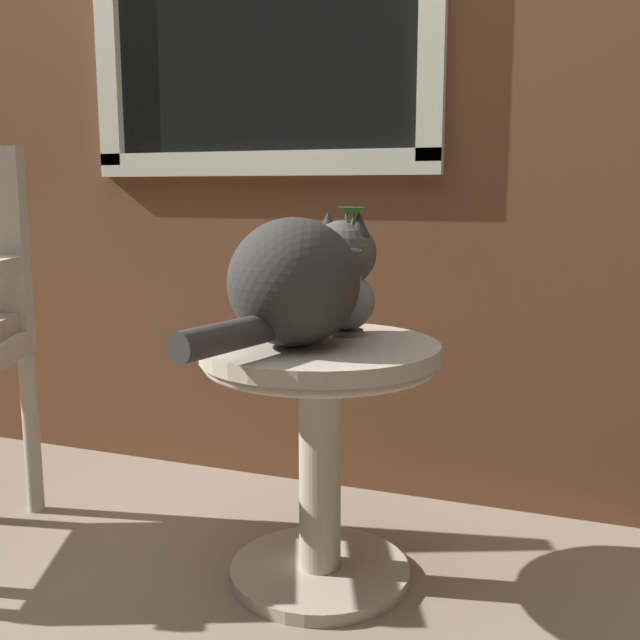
# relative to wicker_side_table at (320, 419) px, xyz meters

# --- Properties ---
(ground_plane) EXTENTS (6.00, 6.00, 0.00)m
(ground_plane) POSITION_rel_wicker_side_table_xyz_m (-0.16, -0.25, -0.38)
(ground_plane) COLOR gray
(back_wall) EXTENTS (4.00, 0.07, 2.60)m
(back_wall) POSITION_rel_wicker_side_table_xyz_m (-0.17, 0.55, 0.93)
(back_wall) COLOR brown
(back_wall) RESTS_ON ground_plane
(wicker_side_table) EXTENTS (0.52, 0.52, 0.55)m
(wicker_side_table) POSITION_rel_wicker_side_table_xyz_m (0.00, 0.00, 0.00)
(wicker_side_table) COLOR #B2A893
(wicker_side_table) RESTS_ON ground_plane
(cat) EXTENTS (0.34, 0.59, 0.28)m
(cat) POSITION_rel_wicker_side_table_xyz_m (-0.03, -0.03, 0.31)
(cat) COLOR #33302D
(cat) RESTS_ON wicker_side_table
(pewter_vase_with_ivy) EXTENTS (0.13, 0.13, 0.29)m
(pewter_vase_with_ivy) POSITION_rel_wicker_side_table_xyz_m (0.03, 0.11, 0.27)
(pewter_vase_with_ivy) COLOR slate
(pewter_vase_with_ivy) RESTS_ON wicker_side_table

